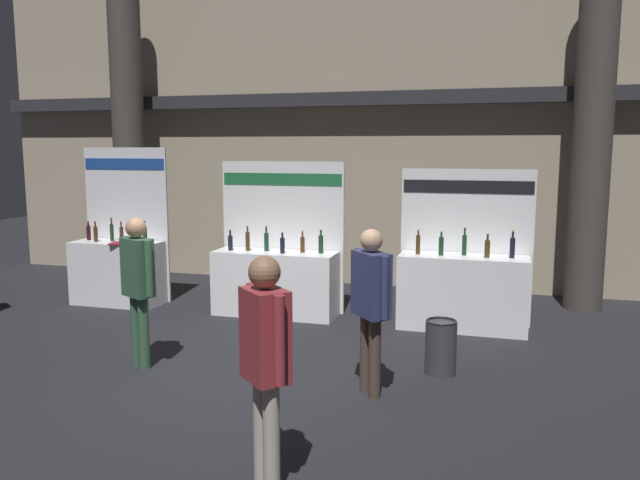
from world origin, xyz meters
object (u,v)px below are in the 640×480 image
at_px(exhibitor_booth_0, 119,265).
at_px(exhibitor_booth_2, 463,286).
at_px(visitor_1, 265,352).
at_px(trash_bin, 441,347).
at_px(visitor_2, 138,279).
at_px(exhibitor_booth_1, 276,276).
at_px(visitor_5, 371,296).

xyz_separation_m(exhibitor_booth_0, exhibitor_booth_2, (5.43, 0.07, -0.03)).
xyz_separation_m(exhibitor_booth_0, visitor_1, (4.34, -4.67, 0.43)).
bearing_deg(trash_bin, visitor_2, -167.40).
distance_m(exhibitor_booth_1, visitor_2, 2.76).
xyz_separation_m(exhibitor_booth_0, exhibitor_booth_1, (2.68, 0.06, -0.04)).
relative_size(exhibitor_booth_0, exhibitor_booth_1, 1.09).
bearing_deg(visitor_1, exhibitor_booth_2, -59.53).
height_order(visitor_1, visitor_5, visitor_1).
bearing_deg(exhibitor_booth_0, visitor_5, -29.43).
relative_size(exhibitor_booth_1, visitor_5, 1.35).
height_order(exhibitor_booth_1, visitor_5, exhibitor_booth_1).
distance_m(exhibitor_booth_1, exhibitor_booth_2, 2.75).
xyz_separation_m(exhibitor_booth_0, visitor_5, (4.69, -2.65, 0.40)).
relative_size(exhibitor_booth_0, visitor_1, 1.43).
bearing_deg(exhibitor_booth_2, visitor_2, -142.33).
bearing_deg(visitor_5, visitor_2, 47.56).
relative_size(exhibitor_booth_1, visitor_1, 1.31).
height_order(exhibitor_booth_0, visitor_1, exhibitor_booth_0).
bearing_deg(visitor_1, trash_bin, -65.72).
xyz_separation_m(exhibitor_booth_1, visitor_1, (1.66, -4.73, 0.47)).
bearing_deg(exhibitor_booth_1, trash_bin, -35.65).
relative_size(exhibitor_booth_1, exhibitor_booth_2, 1.04).
xyz_separation_m(exhibitor_booth_2, trash_bin, (-0.11, -1.91, -0.29)).
height_order(exhibitor_booth_1, visitor_2, exhibitor_booth_1).
height_order(exhibitor_booth_1, exhibitor_booth_2, exhibitor_booth_1).
relative_size(exhibitor_booth_0, exhibitor_booth_2, 1.13).
relative_size(exhibitor_booth_0, visitor_5, 1.47).
relative_size(exhibitor_booth_2, visitor_5, 1.29).
distance_m(exhibitor_booth_1, visitor_5, 3.40).
height_order(exhibitor_booth_1, trash_bin, exhibitor_booth_1).
bearing_deg(exhibitor_booth_1, visitor_5, -53.36).
xyz_separation_m(exhibitor_booth_0, trash_bin, (5.32, -1.84, -0.32)).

